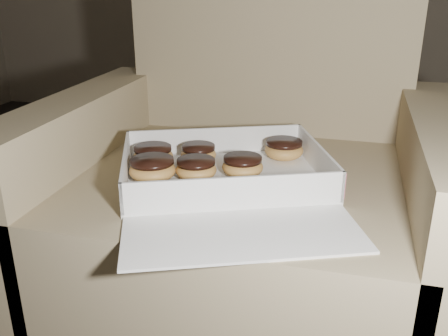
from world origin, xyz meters
name	(u,v)px	position (x,y,z in m)	size (l,w,h in m)	color
armchair	(247,211)	(0.10, 0.38, 0.31)	(0.93, 0.79, 0.97)	#8A7F58
bakery_box	(229,182)	(0.09, 0.21, 0.45)	(0.57, 0.61, 0.07)	white
donut_a	(198,153)	(-0.01, 0.32, 0.47)	(0.08, 0.08, 0.04)	gold
donut_b	(152,169)	(-0.07, 0.19, 0.47)	(0.10, 0.10, 0.05)	gold
donut_c	(284,149)	(0.18, 0.39, 0.47)	(0.09, 0.09, 0.04)	gold
donut_d	(196,169)	(0.02, 0.23, 0.47)	(0.09, 0.09, 0.04)	gold
donut_e	(153,155)	(-0.10, 0.28, 0.47)	(0.09, 0.09, 0.04)	gold
donut_f	(243,166)	(0.11, 0.27, 0.47)	(0.09, 0.09, 0.04)	gold
crumb_a	(152,181)	(-0.07, 0.18, 0.45)	(0.01, 0.01, 0.00)	black
crumb_b	(265,182)	(0.16, 0.24, 0.45)	(0.01, 0.01, 0.00)	black
crumb_c	(211,179)	(0.05, 0.23, 0.45)	(0.01, 0.01, 0.00)	black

